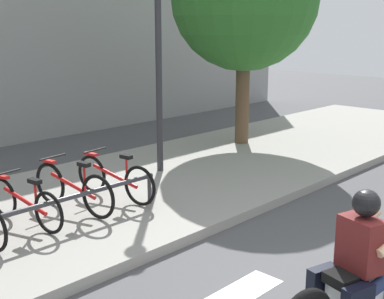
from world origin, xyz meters
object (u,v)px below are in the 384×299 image
Objects in this scene: motorcycle at (369,283)px; bicycle_3 at (25,203)px; bike_rack at (18,214)px; street_lamp at (159,51)px; rider at (366,250)px; bicycle_5 at (115,178)px; bicycle_4 at (73,188)px.

motorcycle reaches higher than bicycle_3.
street_lamp is (3.60, 1.27, 1.86)m from bike_rack.
bicycle_3 is (-1.14, 4.43, -0.33)m from rider.
bicycle_5 reaches higher than bike_rack.
rider is 0.82× the size of bicycle_4.
bicycle_3 is 0.93× the size of bicycle_4.
motorcycle is 4.22m from bike_rack.
motorcycle is at bearing -111.13° from street_lamp.
bicycle_3 is 0.41× the size of street_lamp.
bike_rack is (-1.61, 3.90, 0.12)m from motorcycle.
bicycle_3 is 3.82m from street_lamp.
bicycle_3 is at bearing 104.42° from rider.
street_lamp reaches higher than bicycle_3.
rider is 4.59m from bicycle_3.
motorcycle is 5.89m from street_lamp.
motorcycle is 1.25× the size of bicycle_5.
rider is 4.46m from bicycle_5.
bicycle_4 reaches higher than bicycle_5.
bike_rack is at bearing -160.56° from street_lamp.
bike_rack is at bearing 111.53° from rider.
motorcycle is 4.47m from bicycle_5.
rider is 4.46m from bicycle_4.
bicycle_5 is (0.78, 0.00, -0.01)m from bicycle_4.
bike_rack is 1.14× the size of street_lamp.
street_lamp is at bearing 16.46° from bicycle_4.
bicycle_3 is 1.56m from bicycle_5.
street_lamp is (2.07, 5.15, 1.62)m from rider.
motorcycle is 0.47× the size of bike_rack.
street_lamp reaches higher than motorcycle.
rider is 0.83× the size of bicycle_5.
rider is at bearing -85.39° from bicycle_4.
bicycle_3 is at bearing 54.89° from bike_rack.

